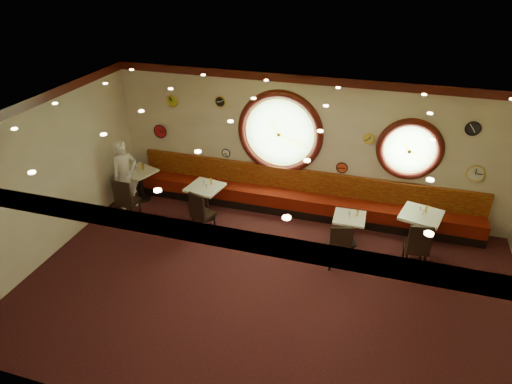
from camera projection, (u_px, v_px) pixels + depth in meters
name	position (u px, v px, depth m)	size (l,w,h in m)	color
floor	(269.00, 286.00, 8.47)	(9.00, 6.00, 0.00)	black
ceiling	(272.00, 123.00, 6.92)	(9.00, 6.00, 0.02)	#B19631
wall_back	(306.00, 146.00, 10.21)	(9.00, 0.02, 3.20)	beige
wall_front	(200.00, 345.00, 5.18)	(9.00, 0.02, 3.20)	beige
wall_left	(47.00, 177.00, 8.85)	(0.02, 6.00, 3.20)	beige
molding_back	(309.00, 79.00, 9.44)	(9.00, 0.10, 0.18)	#3C0F0B
molding_front	(193.00, 232.00, 4.50)	(9.00, 0.10, 0.18)	#3C0F0B
molding_left	(31.00, 102.00, 8.10)	(0.10, 6.00, 0.18)	#3C0F0B
banquette_base	(300.00, 209.00, 10.70)	(8.00, 0.55, 0.20)	black
banquette_seat	(301.00, 200.00, 10.58)	(8.00, 0.55, 0.30)	#5D1107
banquette_back	(303.00, 181.00, 10.57)	(8.00, 0.10, 0.55)	#620B07
porthole_left_glass	(280.00, 133.00, 10.24)	(1.66, 1.66, 0.02)	#8DCC7A
porthole_left_frame	(280.00, 133.00, 10.22)	(1.98, 1.98, 0.18)	#3C0F0B
porthole_left_ring	(280.00, 133.00, 10.20)	(1.61, 1.61, 0.03)	yellow
porthole_right_glass	(410.00, 149.00, 9.54)	(1.10, 1.10, 0.02)	#8DCC7A
porthole_right_frame	(410.00, 150.00, 9.53)	(1.38, 1.38, 0.18)	#3C0F0B
porthole_right_ring	(410.00, 150.00, 9.51)	(1.09, 1.09, 0.03)	yellow
wall_clock_0	(473.00, 128.00, 8.94)	(0.28, 0.28, 0.03)	black
wall_clock_1	(475.00, 173.00, 9.34)	(0.34, 0.34, 0.03)	silver
wall_clock_2	(160.00, 131.00, 11.12)	(0.32, 0.32, 0.03)	red
wall_clock_3	(220.00, 102.00, 10.27)	(0.24, 0.24, 0.03)	black
wall_clock_4	(172.00, 101.00, 10.63)	(0.26, 0.26, 0.03)	#A1BA25
wall_clock_5	(226.00, 153.00, 10.85)	(0.20, 0.20, 0.03)	white
wall_clock_6	(342.00, 168.00, 10.15)	(0.24, 0.24, 0.03)	#EA461B
wall_clock_7	(369.00, 139.00, 9.66)	(0.22, 0.22, 0.03)	gold
table_a	(140.00, 181.00, 11.11)	(0.90, 0.90, 0.77)	black
table_b	(205.00, 198.00, 10.37)	(0.83, 0.83, 0.80)	black
table_c	(348.00, 227.00, 9.42)	(0.65, 0.65, 0.69)	black
table_d	(419.00, 227.00, 9.25)	(0.93, 0.93, 0.84)	black
chair_a	(125.00, 198.00, 10.22)	(0.43, 0.43, 0.63)	black
chair_b	(200.00, 210.00, 9.77)	(0.53, 0.53, 0.61)	black
chair_c	(340.00, 244.00, 8.66)	(0.52, 0.52, 0.62)	black
chair_d	(418.00, 244.00, 8.65)	(0.49, 0.49, 0.64)	black
condiment_a_salt	(135.00, 168.00, 10.99)	(0.04, 0.04, 0.11)	silver
condiment_b_salt	(203.00, 184.00, 10.23)	(0.04, 0.04, 0.10)	silver
condiment_c_salt	(349.00, 214.00, 9.31)	(0.03, 0.03, 0.10)	silver
condiment_d_salt	(420.00, 209.00, 9.18)	(0.03, 0.03, 0.09)	silver
condiment_a_pepper	(137.00, 170.00, 10.90)	(0.04, 0.04, 0.11)	silver
condiment_b_pepper	(206.00, 187.00, 10.12)	(0.03, 0.03, 0.09)	silver
condiment_c_pepper	(350.00, 215.00, 9.25)	(0.03, 0.03, 0.09)	silver
condiment_d_pepper	(423.00, 212.00, 9.05)	(0.04, 0.04, 0.11)	silver
condiment_a_bottle	(143.00, 167.00, 10.98)	(0.05, 0.05, 0.16)	gold
condiment_b_bottle	(211.00, 181.00, 10.28)	(0.05, 0.05, 0.15)	yellow
condiment_c_bottle	(358.00, 213.00, 9.28)	(0.04, 0.04, 0.14)	gold
condiment_d_bottle	(426.00, 209.00, 9.12)	(0.05, 0.05, 0.16)	gold
waiter	(125.00, 175.00, 10.62)	(0.61, 0.40, 1.69)	white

